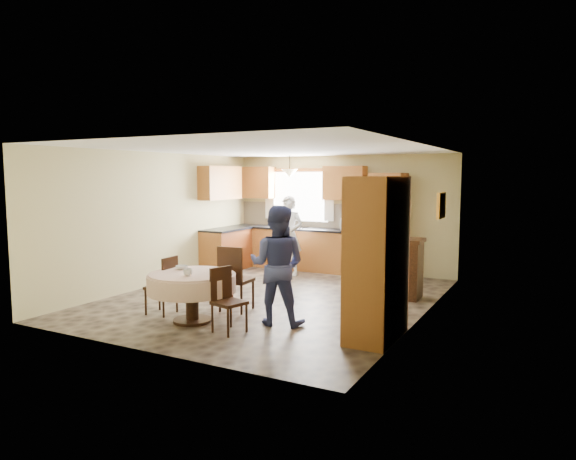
% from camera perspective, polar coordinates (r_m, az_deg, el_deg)
% --- Properties ---
extents(floor, '(5.00, 6.00, 0.01)m').
position_cam_1_polar(floor, '(8.75, -1.69, -7.58)').
color(floor, '#6F5F4D').
rests_on(floor, ground).
extents(ceiling, '(5.00, 6.00, 0.01)m').
position_cam_1_polar(ceiling, '(8.52, -1.74, 8.99)').
color(ceiling, white).
rests_on(ceiling, wall_back).
extents(wall_back, '(5.00, 0.02, 2.50)m').
position_cam_1_polar(wall_back, '(11.24, 5.89, 1.86)').
color(wall_back, tan).
rests_on(wall_back, floor).
extents(wall_front, '(5.00, 0.02, 2.50)m').
position_cam_1_polar(wall_front, '(6.14, -15.73, -1.76)').
color(wall_front, tan).
rests_on(wall_front, floor).
extents(wall_left, '(0.02, 6.00, 2.50)m').
position_cam_1_polar(wall_left, '(10.02, -14.23, 1.21)').
color(wall_left, tan).
rests_on(wall_left, floor).
extents(wall_right, '(0.02, 6.00, 2.50)m').
position_cam_1_polar(wall_right, '(7.63, 14.82, -0.26)').
color(wall_right, tan).
rests_on(wall_right, floor).
extents(window, '(1.40, 0.03, 1.10)m').
position_cam_1_polar(window, '(11.62, 1.29, 3.75)').
color(window, white).
rests_on(window, wall_back).
extents(curtain_left, '(0.22, 0.02, 1.15)m').
position_cam_1_polar(curtain_left, '(11.93, -2.05, 4.05)').
color(curtain_left, white).
rests_on(curtain_left, wall_back).
extents(curtain_right, '(0.22, 0.02, 1.15)m').
position_cam_1_polar(curtain_right, '(11.25, 4.59, 3.92)').
color(curtain_right, white).
rests_on(curtain_right, wall_back).
extents(base_cab_back, '(3.30, 0.60, 0.88)m').
position_cam_1_polar(base_cab_back, '(11.41, 1.31, -2.14)').
color(base_cab_back, '#C77F35').
rests_on(base_cab_back, floor).
extents(counter_back, '(3.30, 0.64, 0.04)m').
position_cam_1_polar(counter_back, '(11.35, 1.32, 0.16)').
color(counter_back, black).
rests_on(counter_back, base_cab_back).
extents(base_cab_left, '(0.60, 1.20, 0.88)m').
position_cam_1_polar(base_cab_left, '(11.33, -6.87, -2.24)').
color(base_cab_left, '#C77F35').
rests_on(base_cab_left, floor).
extents(counter_left, '(0.64, 1.20, 0.04)m').
position_cam_1_polar(counter_left, '(11.27, -6.90, 0.07)').
color(counter_left, black).
rests_on(counter_left, base_cab_left).
extents(backsplash, '(3.30, 0.02, 0.55)m').
position_cam_1_polar(backsplash, '(11.59, 1.97, 1.66)').
color(backsplash, beige).
rests_on(backsplash, wall_back).
extents(wall_cab_left, '(0.85, 0.33, 0.72)m').
position_cam_1_polar(wall_cab_left, '(12.00, -3.53, 5.29)').
color(wall_cab_left, '#B36D2C').
rests_on(wall_cab_left, wall_back).
extents(wall_cab_right, '(0.90, 0.33, 0.72)m').
position_cam_1_polar(wall_cab_right, '(11.01, 6.32, 5.21)').
color(wall_cab_right, '#B36D2C').
rests_on(wall_cab_right, wall_back).
extents(wall_cab_side, '(0.33, 1.20, 0.72)m').
position_cam_1_polar(wall_cab_side, '(11.29, -7.53, 5.21)').
color(wall_cab_side, '#B36D2C').
rests_on(wall_cab_side, wall_left).
extents(oven_tower, '(0.66, 0.62, 2.12)m').
position_cam_1_polar(oven_tower, '(10.58, 11.02, 0.49)').
color(oven_tower, '#C77F35').
rests_on(oven_tower, floor).
extents(oven_upper, '(0.56, 0.01, 0.45)m').
position_cam_1_polar(oven_upper, '(10.27, 10.52, 1.40)').
color(oven_upper, black).
rests_on(oven_upper, oven_tower).
extents(oven_lower, '(0.56, 0.01, 0.45)m').
position_cam_1_polar(oven_lower, '(10.32, 10.47, -1.37)').
color(oven_lower, black).
rests_on(oven_lower, oven_tower).
extents(pendant, '(0.36, 0.36, 0.18)m').
position_cam_1_polar(pendant, '(11.18, 0.18, 6.33)').
color(pendant, beige).
rests_on(pendant, ceiling).
extents(sideboard, '(1.35, 0.59, 0.95)m').
position_cam_1_polar(sideboard, '(8.99, 10.54, -4.22)').
color(sideboard, '#391F0F').
rests_on(sideboard, floor).
extents(space_heater, '(0.42, 0.33, 0.54)m').
position_cam_1_polar(space_heater, '(8.85, 9.34, -5.73)').
color(space_heater, black).
rests_on(space_heater, floor).
extents(cupboard, '(0.54, 1.08, 2.05)m').
position_cam_1_polar(cupboard, '(6.54, 9.87, -3.13)').
color(cupboard, '#C77F35').
rests_on(cupboard, floor).
extents(dining_table, '(1.24, 1.24, 0.70)m').
position_cam_1_polar(dining_table, '(7.39, -10.64, -5.90)').
color(dining_table, '#391F0F').
rests_on(dining_table, floor).
extents(chair_left, '(0.40, 0.40, 0.87)m').
position_cam_1_polar(chair_left, '(7.88, -13.52, -5.69)').
color(chair_left, '#391F0F').
rests_on(chair_left, floor).
extents(chair_back, '(0.47, 0.47, 1.01)m').
position_cam_1_polar(chair_back, '(7.84, -6.05, -5.05)').
color(chair_back, '#391F0F').
rests_on(chair_back, floor).
extents(chair_right, '(0.46, 0.46, 0.86)m').
position_cam_1_polar(chair_right, '(6.89, -6.93, -7.33)').
color(chair_right, '#391F0F').
rests_on(chair_right, floor).
extents(framed_picture, '(0.06, 0.52, 0.43)m').
position_cam_1_polar(framed_picture, '(8.92, 16.65, 2.64)').
color(framed_picture, gold).
rests_on(framed_picture, wall_right).
extents(microwave, '(0.54, 0.41, 0.27)m').
position_cam_1_polar(microwave, '(10.78, 7.27, 0.64)').
color(microwave, silver).
rests_on(microwave, counter_back).
extents(person_sink, '(0.62, 0.42, 1.65)m').
position_cam_1_polar(person_sink, '(10.63, 0.12, -0.63)').
color(person_sink, silver).
rests_on(person_sink, floor).
extents(person_dining, '(0.92, 0.78, 1.66)m').
position_cam_1_polar(person_dining, '(7.11, -1.21, -3.93)').
color(person_dining, '#3D4785').
rests_on(person_dining, floor).
extents(bowl_sideboard, '(0.27, 0.27, 0.05)m').
position_cam_1_polar(bowl_sideboard, '(9.04, 8.38, -0.91)').
color(bowl_sideboard, '#B2B2B2').
rests_on(bowl_sideboard, sideboard).
extents(bottle_sideboard, '(0.14, 0.14, 0.28)m').
position_cam_1_polar(bottle_sideboard, '(8.83, 12.35, -0.40)').
color(bottle_sideboard, silver).
rests_on(bottle_sideboard, sideboard).
extents(cup_table, '(0.16, 0.16, 0.10)m').
position_cam_1_polar(cup_table, '(7.13, -11.07, -4.64)').
color(cup_table, '#B2B2B2').
rests_on(cup_table, dining_table).
extents(bowl_table, '(0.22, 0.22, 0.05)m').
position_cam_1_polar(bowl_table, '(7.66, -11.72, -4.09)').
color(bowl_table, '#B2B2B2').
rests_on(bowl_table, dining_table).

